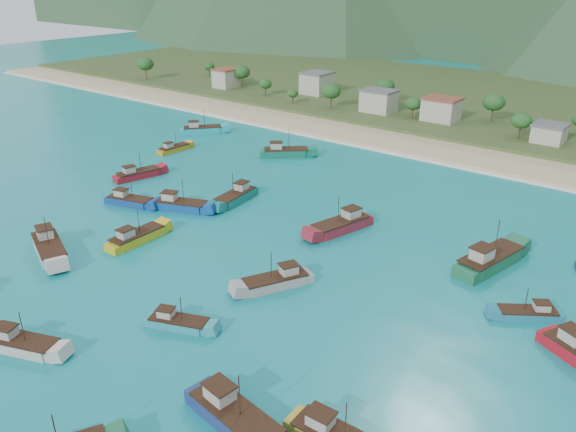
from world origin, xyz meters
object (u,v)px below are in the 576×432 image
Objects in this scene: boat_28 at (174,149)px; boat_14 at (49,249)px; boat_3 at (277,282)px; boat_10 at (236,197)px; boat_1 at (528,314)px; boat_15 at (130,201)px; boat_4 at (180,206)px; boat_7 at (178,323)px; boat_23 at (490,261)px; boat_9 at (285,153)px; boat_20 at (138,175)px; boat_26 at (342,226)px; boat_5 at (136,238)px; boat_2 at (234,418)px; boat_13 at (202,130)px; boat_16 at (21,345)px.

boat_14 is at bearing -59.20° from boat_28.
boat_28 is at bearing -2.54° from boat_3.
boat_1 is at bearing 166.58° from boat_10.
boat_14 is at bearing 1.59° from boat_15.
boat_4 is 0.89× the size of boat_14.
boat_23 is at bearing 125.25° from boat_7.
boat_4 is 38.47m from boat_9.
boat_20 is (-11.10, 10.59, 0.04)m from boat_15.
boat_20 is 49.79m from boat_26.
boat_10 reaches higher than boat_5.
boat_28 is (-29.20, 24.07, -0.23)m from boat_4.
boat_10 is 0.91× the size of boat_26.
boat_10 is at bearing -20.20° from boat_28.
boat_7 is 43.65m from boat_15.
boat_3 is at bearing 135.52° from boat_10.
boat_1 is 0.93× the size of boat_7.
boat_1 is 0.76× the size of boat_20.
boat_1 is 0.65× the size of boat_2.
boat_13 is 1.03× the size of boat_20.
boat_1 is 0.72× the size of boat_9.
boat_1 is at bearing -36.48° from boat_23.
boat_14 is (-2.70, -25.07, 0.14)m from boat_4.
boat_13 is at bearing -43.93° from boat_10.
boat_9 is (-33.58, 64.06, 0.37)m from boat_7.
boat_28 is (-8.69, 17.87, -0.15)m from boat_20.
boat_16 is 0.96× the size of boat_20.
boat_4 is at bearing -119.16° from boat_2.
boat_14 reaches higher than boat_13.
boat_5 is (-27.31, -3.43, 0.00)m from boat_3.
boat_9 is at bearing -157.04° from boat_14.
boat_2 is at bearing -35.17° from boat_28.
boat_9 is 31.28m from boat_13.
boat_14 reaches higher than boat_3.
boat_28 reaches higher than boat_7.
boat_2 reaches higher than boat_15.
boat_13 is at bearing -124.84° from boat_2.
boat_5 is 29.57m from boat_16.
boat_10 is (-40.36, 43.34, -0.11)m from boat_2.
boat_26 is at bearing 159.61° from boat_14.
boat_2 is 0.97× the size of boat_14.
boat_14 is at bearing -132.90° from boat_23.
boat_4 is (-62.84, -3.73, 0.31)m from boat_1.
boat_9 is at bearing 165.35° from boat_4.
boat_7 is at bearing 121.36° from boat_16.
boat_15 is 0.82× the size of boat_26.
boat_20 is (-49.07, 32.11, 0.20)m from boat_7.
boat_28 is (-92.04, 20.34, 0.08)m from boat_1.
boat_1 is 105.58m from boat_13.
boat_13 is at bearing -9.74° from boat_3.
boat_2 is 77.34m from boat_20.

